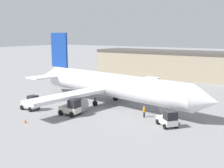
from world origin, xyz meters
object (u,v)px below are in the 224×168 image
object	(u,v)px
airplane	(108,85)
ground_crew_worker	(144,111)
baggage_tug	(71,108)
pushback_tug	(31,103)
belt_loader_truck	(168,119)
safety_cone_near	(25,121)

from	to	relation	value
airplane	ground_crew_worker	xyz separation A→B (m)	(8.82, -3.75, -2.45)
ground_crew_worker	baggage_tug	xyz separation A→B (m)	(-9.47, -4.90, 0.26)
baggage_tug	pushback_tug	size ratio (longest dim) A/B	1.04
airplane	ground_crew_worker	bearing A→B (deg)	-13.85
belt_loader_truck	pushback_tug	world-z (taller)	pushback_tug
baggage_tug	pushback_tug	world-z (taller)	baggage_tug
baggage_tug	pushback_tug	xyz separation A→B (m)	(-7.30, -1.28, -0.06)
baggage_tug	pushback_tug	distance (m)	7.41
pushback_tug	ground_crew_worker	bearing A→B (deg)	22.29
belt_loader_truck	safety_cone_near	xyz separation A→B (m)	(-16.67, -9.11, -0.77)
belt_loader_truck	safety_cone_near	world-z (taller)	belt_loader_truck
airplane	ground_crew_worker	world-z (taller)	airplane
ground_crew_worker	belt_loader_truck	distance (m)	4.86
safety_cone_near	baggage_tug	bearing A→B (deg)	65.98
airplane	ground_crew_worker	distance (m)	9.89
ground_crew_worker	baggage_tug	distance (m)	10.67
airplane	baggage_tug	xyz separation A→B (m)	(-0.65, -8.66, -2.20)
airplane	pushback_tug	world-z (taller)	airplane
ground_crew_worker	safety_cone_near	xyz separation A→B (m)	(-12.24, -11.12, -0.60)
baggage_tug	safety_cone_near	bearing A→B (deg)	-116.14
airplane	belt_loader_truck	size ratio (longest dim) A/B	11.20
airplane	pushback_tug	size ratio (longest dim) A/B	12.86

